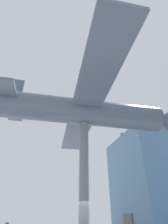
% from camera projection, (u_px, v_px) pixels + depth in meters
% --- Properties ---
extents(support_pylon_central, '(0.55, 0.55, 7.09)m').
position_uv_depth(support_pylon_central, '(84.00, 180.00, 9.59)').
color(support_pylon_central, slate).
rests_on(support_pylon_central, ground_plane).
extents(suspended_airplane, '(14.47, 12.39, 2.94)m').
position_uv_depth(suspended_airplane, '(87.00, 112.00, 11.98)').
color(suspended_airplane, '#4C5666').
rests_on(suspended_airplane, support_pylon_central).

